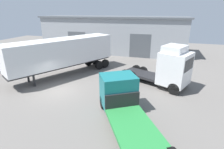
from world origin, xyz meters
TOP-DOWN VIEW (x-y plane):
  - ground_plane at (0.00, 0.00)m, footprint 60.00×60.00m
  - warehouse_building at (0.00, 17.28)m, footprint 24.57×7.08m
  - tractor_unit_white at (9.45, 3.75)m, footprint 6.98×4.99m
  - container_trailer_grey at (-1.62, 3.92)m, footprint 8.00×11.56m
  - flatbed_truck_teal at (6.60, -2.46)m, footprint 6.24×8.14m

SIDE VIEW (x-z plane):
  - ground_plane at x=0.00m, z-range 0.00..0.00m
  - flatbed_truck_teal at x=6.60m, z-range -0.07..2.60m
  - tractor_unit_white at x=9.45m, z-range -0.12..3.93m
  - container_trailer_grey at x=-1.62m, z-range 0.55..4.64m
  - warehouse_building at x=0.00m, z-range 0.01..6.01m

